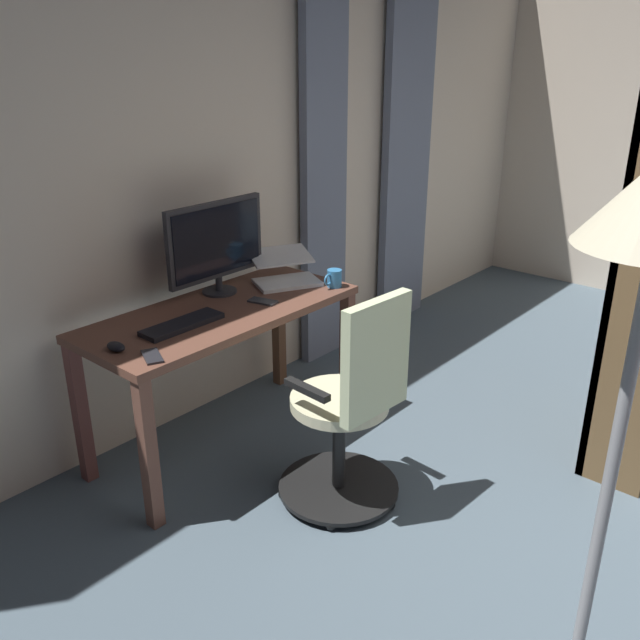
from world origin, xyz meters
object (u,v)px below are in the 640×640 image
(computer_mouse, at_px, (116,347))
(office_chair, at_px, (351,412))
(cell_phone_by_monitor, at_px, (263,301))
(computer_monitor, at_px, (216,243))
(computer_keyboard, at_px, (182,324))
(cell_phone_face_up, at_px, (152,356))
(mug_tea, at_px, (334,278))
(laptop, at_px, (285,272))
(desk, at_px, (222,329))

(computer_mouse, bearing_deg, office_chair, 130.15)
(computer_mouse, bearing_deg, cell_phone_by_monitor, 176.03)
(computer_monitor, height_order, computer_keyboard, computer_monitor)
(cell_phone_face_up, distance_m, mug_tea, 1.17)
(office_chair, distance_m, cell_phone_face_up, 0.88)
(laptop, bearing_deg, computer_keyboard, 33.02)
(computer_keyboard, height_order, cell_phone_face_up, computer_keyboard)
(desk, height_order, mug_tea, mug_tea)
(computer_mouse, distance_m, cell_phone_by_monitor, 0.81)
(laptop, bearing_deg, desk, 31.71)
(mug_tea, bearing_deg, computer_keyboard, -11.10)
(laptop, height_order, computer_mouse, laptop)
(desk, bearing_deg, computer_mouse, 3.38)
(desk, bearing_deg, laptop, -175.12)
(computer_keyboard, bearing_deg, mug_tea, 168.90)
(desk, height_order, cell_phone_by_monitor, cell_phone_by_monitor)
(cell_phone_face_up, bearing_deg, laptop, -142.34)
(laptop, relative_size, cell_phone_by_monitor, 3.09)
(office_chair, bearing_deg, cell_phone_face_up, 138.72)
(computer_monitor, height_order, laptop, computer_monitor)
(office_chair, xyz_separation_m, mug_tea, (-0.58, -0.58, 0.34))
(office_chair, distance_m, computer_mouse, 1.04)
(computer_keyboard, xyz_separation_m, cell_phone_by_monitor, (-0.46, 0.05, -0.01))
(laptop, height_order, mug_tea, laptop)
(computer_keyboard, bearing_deg, cell_phone_face_up, 29.94)
(cell_phone_by_monitor, bearing_deg, computer_mouse, -18.04)
(computer_keyboard, distance_m, computer_mouse, 0.35)
(computer_monitor, height_order, mug_tea, computer_monitor)
(computer_monitor, xyz_separation_m, cell_phone_face_up, (0.71, 0.39, -0.26))
(office_chair, bearing_deg, mug_tea, 48.95)
(computer_keyboard, relative_size, cell_phone_by_monitor, 2.80)
(computer_mouse, relative_size, cell_phone_face_up, 0.69)
(computer_monitor, bearing_deg, cell_phone_by_monitor, 98.92)
(computer_monitor, distance_m, computer_keyboard, 0.54)
(office_chair, xyz_separation_m, computer_monitor, (-0.13, -0.98, 0.56))
(computer_keyboard, height_order, mug_tea, mug_tea)
(office_chair, xyz_separation_m, cell_phone_face_up, (0.58, -0.59, 0.30))
(computer_keyboard, distance_m, cell_phone_face_up, 0.34)
(cell_phone_face_up, bearing_deg, office_chair, 159.09)
(office_chair, xyz_separation_m, computer_keyboard, (0.29, -0.76, 0.30))
(computer_monitor, relative_size, laptop, 1.36)
(computer_keyboard, relative_size, computer_mouse, 4.03)
(computer_keyboard, distance_m, laptop, 0.77)
(computer_keyboard, relative_size, laptop, 0.90)
(desk, xyz_separation_m, mug_tea, (-0.61, 0.21, 0.15))
(cell_phone_by_monitor, bearing_deg, mug_tea, 149.73)
(cell_phone_by_monitor, relative_size, mug_tea, 1.18)
(cell_phone_face_up, height_order, mug_tea, mug_tea)
(desk, xyz_separation_m, computer_mouse, (0.62, 0.04, 0.13))
(computer_mouse, relative_size, mug_tea, 0.82)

